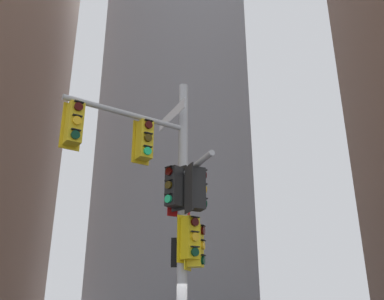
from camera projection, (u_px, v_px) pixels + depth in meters
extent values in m
cube|color=#9399A3|center=(176.00, 90.00, 41.81)|extent=(12.25, 12.25, 45.12)
cylinder|color=#B2B2B5|center=(182.00, 224.00, 10.45)|extent=(0.25, 0.25, 7.82)
cylinder|color=#B2B2B5|center=(128.00, 114.00, 10.55)|extent=(2.86, 1.84, 0.14)
cylinder|color=#B2B2B5|center=(196.00, 165.00, 10.15)|extent=(0.76, 1.71, 0.14)
cube|color=gold|center=(141.00, 143.00, 10.74)|extent=(0.42, 0.28, 1.14)
cube|color=gold|center=(144.00, 140.00, 10.59)|extent=(0.47, 0.47, 1.00)
cylinder|color=#360605|center=(149.00, 125.00, 10.56)|extent=(0.20, 0.16, 0.20)
cube|color=black|center=(149.00, 120.00, 10.60)|extent=(0.23, 0.18, 0.02)
cylinder|color=#3C2C06|center=(148.00, 138.00, 10.43)|extent=(0.20, 0.16, 0.20)
cube|color=black|center=(148.00, 133.00, 10.47)|extent=(0.23, 0.18, 0.02)
cylinder|color=#19C672|center=(148.00, 151.00, 10.31)|extent=(0.20, 0.16, 0.20)
cube|color=black|center=(148.00, 146.00, 10.34)|extent=(0.23, 0.18, 0.02)
cube|color=gold|center=(71.00, 127.00, 9.81)|extent=(0.42, 0.28, 1.14)
cube|color=gold|center=(74.00, 124.00, 9.66)|extent=(0.47, 0.47, 1.00)
cylinder|color=#360605|center=(79.00, 107.00, 9.64)|extent=(0.20, 0.16, 0.20)
cube|color=black|center=(79.00, 102.00, 9.68)|extent=(0.23, 0.18, 0.02)
cylinder|color=yellow|center=(77.00, 121.00, 9.51)|extent=(0.20, 0.16, 0.20)
cube|color=black|center=(78.00, 116.00, 9.55)|extent=(0.23, 0.18, 0.02)
cylinder|color=#06311C|center=(75.00, 135.00, 9.38)|extent=(0.20, 0.16, 0.20)
cube|color=black|center=(76.00, 130.00, 9.42)|extent=(0.23, 0.18, 0.02)
cube|color=black|center=(189.00, 188.00, 9.86)|extent=(0.20, 0.46, 1.14)
cube|color=black|center=(196.00, 189.00, 9.93)|extent=(0.44, 0.44, 1.00)
cylinder|color=#360605|center=(204.00, 176.00, 10.13)|extent=(0.13, 0.21, 0.20)
cube|color=black|center=(204.00, 171.00, 10.18)|extent=(0.15, 0.23, 0.02)
cylinder|color=yellow|center=(204.00, 190.00, 10.00)|extent=(0.13, 0.21, 0.20)
cube|color=black|center=(204.00, 185.00, 10.05)|extent=(0.15, 0.23, 0.02)
cylinder|color=#06311C|center=(204.00, 204.00, 9.87)|extent=(0.13, 0.21, 0.20)
cube|color=black|center=(205.00, 199.00, 9.92)|extent=(0.15, 0.23, 0.02)
cube|color=black|center=(179.00, 188.00, 10.68)|extent=(0.37, 0.35, 1.14)
cube|color=black|center=(174.00, 187.00, 10.55)|extent=(0.48, 0.48, 1.00)
cylinder|color=#360605|center=(169.00, 171.00, 10.53)|extent=(0.19, 0.18, 0.20)
cube|color=black|center=(169.00, 167.00, 10.57)|extent=(0.21, 0.20, 0.02)
cylinder|color=#3C2C06|center=(169.00, 185.00, 10.41)|extent=(0.19, 0.18, 0.20)
cube|color=black|center=(168.00, 180.00, 10.45)|extent=(0.21, 0.20, 0.02)
cylinder|color=#19C672|center=(168.00, 199.00, 10.28)|extent=(0.19, 0.18, 0.20)
cube|color=black|center=(168.00, 194.00, 10.32)|extent=(0.21, 0.20, 0.02)
cube|color=yellow|center=(186.00, 239.00, 10.21)|extent=(0.42, 0.29, 1.14)
cube|color=yellow|center=(190.00, 238.00, 10.07)|extent=(0.47, 0.47, 1.00)
cylinder|color=#360605|center=(195.00, 222.00, 10.04)|extent=(0.20, 0.16, 0.20)
cube|color=black|center=(195.00, 217.00, 10.08)|extent=(0.22, 0.18, 0.02)
cylinder|color=yellow|center=(195.00, 237.00, 9.92)|extent=(0.20, 0.16, 0.20)
cube|color=black|center=(195.00, 232.00, 9.95)|extent=(0.22, 0.18, 0.02)
cylinder|color=#06311C|center=(195.00, 252.00, 9.79)|extent=(0.20, 0.16, 0.20)
cube|color=black|center=(195.00, 247.00, 9.83)|extent=(0.22, 0.18, 0.02)
cube|color=yellow|center=(188.00, 246.00, 10.22)|extent=(0.18, 0.46, 1.14)
cube|color=yellow|center=(195.00, 246.00, 10.17)|extent=(0.43, 0.43, 1.00)
cylinder|color=#360605|center=(203.00, 231.00, 10.24)|extent=(0.12, 0.21, 0.20)
cube|color=black|center=(203.00, 226.00, 10.28)|extent=(0.14, 0.23, 0.02)
cylinder|color=yellow|center=(203.00, 245.00, 10.11)|extent=(0.12, 0.21, 0.20)
cube|color=black|center=(203.00, 240.00, 10.16)|extent=(0.14, 0.23, 0.02)
cylinder|color=#06311C|center=(203.00, 260.00, 9.99)|extent=(0.12, 0.21, 0.20)
cube|color=black|center=(203.00, 255.00, 10.03)|extent=(0.14, 0.23, 0.02)
cube|color=white|center=(172.00, 115.00, 11.37)|extent=(0.72, 1.54, 0.28)
cube|color=#19479E|center=(172.00, 115.00, 11.37)|extent=(0.70, 1.50, 0.24)
cube|color=red|center=(179.00, 202.00, 10.86)|extent=(0.58, 0.30, 0.80)
cube|color=white|center=(179.00, 202.00, 10.86)|extent=(0.54, 0.27, 0.76)
cube|color=black|center=(183.00, 252.00, 10.42)|extent=(0.60, 0.08, 0.72)
cube|color=white|center=(183.00, 252.00, 10.42)|extent=(0.56, 0.07, 0.68)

